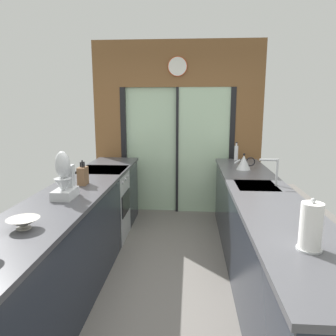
# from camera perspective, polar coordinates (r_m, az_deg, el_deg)

# --- Properties ---
(ground_plane) EXTENTS (5.04, 7.60, 0.02)m
(ground_plane) POSITION_cam_1_polar(r_m,az_deg,el_deg) (3.74, 0.36, -16.60)
(ground_plane) COLOR slate
(back_wall_unit) EXTENTS (2.64, 0.12, 2.70)m
(back_wall_unit) POSITION_cam_1_polar(r_m,az_deg,el_deg) (5.11, 1.68, 8.85)
(back_wall_unit) COLOR brown
(back_wall_unit) RESTS_ON ground_plane
(left_counter_run) EXTENTS (0.62, 3.80, 0.92)m
(left_counter_run) POSITION_cam_1_polar(r_m,az_deg,el_deg) (3.30, -16.54, -11.89)
(left_counter_run) COLOR #1E232D
(left_counter_run) RESTS_ON ground_plane
(right_counter_run) EXTENTS (0.62, 3.80, 0.92)m
(right_counter_run) POSITION_cam_1_polar(r_m,az_deg,el_deg) (3.33, 16.18, -11.65)
(right_counter_run) COLOR #1E232D
(right_counter_run) RESTS_ON ground_plane
(sink_faucet) EXTENTS (0.19, 0.02, 0.28)m
(sink_faucet) POSITION_cam_1_polar(r_m,az_deg,el_deg) (3.42, 18.33, 0.02)
(sink_faucet) COLOR #B7BABC
(sink_faucet) RESTS_ON right_counter_run
(oven_range) EXTENTS (0.60, 0.60, 0.92)m
(oven_range) POSITION_cam_1_polar(r_m,az_deg,el_deg) (4.30, -11.32, -6.31)
(oven_range) COLOR #B7BABC
(oven_range) RESTS_ON ground_plane
(mixing_bowl_far) EXTENTS (0.22, 0.22, 0.07)m
(mixing_bowl_far) POSITION_cam_1_polar(r_m,az_deg,el_deg) (2.36, -24.32, -8.93)
(mixing_bowl_far) COLOR gray
(mixing_bowl_far) RESTS_ON left_counter_run
(knife_block) EXTENTS (0.08, 0.14, 0.26)m
(knife_block) POSITION_cam_1_polar(r_m,az_deg,el_deg) (3.41, -14.90, -1.32)
(knife_block) COLOR brown
(knife_block) RESTS_ON left_counter_run
(stand_mixer) EXTENTS (0.17, 0.27, 0.42)m
(stand_mixer) POSITION_cam_1_polar(r_m,az_deg,el_deg) (2.95, -17.96, -2.07)
(stand_mixer) COLOR #B7BABC
(stand_mixer) RESTS_ON left_counter_run
(kettle) EXTENTS (0.26, 0.18, 0.21)m
(kettle) POSITION_cam_1_polar(r_m,az_deg,el_deg) (4.19, 13.34, 0.99)
(kettle) COLOR #B7BABC
(kettle) RESTS_ON right_counter_run
(soap_bottle) EXTENTS (0.06, 0.06, 0.27)m
(soap_bottle) POSITION_cam_1_polar(r_m,az_deg,el_deg) (4.87, 12.02, 2.71)
(soap_bottle) COLOR silver
(soap_bottle) RESTS_ON right_counter_run
(paper_towel_roll) EXTENTS (0.14, 0.14, 0.31)m
(paper_towel_roll) POSITION_cam_1_polar(r_m,az_deg,el_deg) (1.99, 24.06, -9.54)
(paper_towel_roll) COLOR #B7BABC
(paper_towel_roll) RESTS_ON right_counter_run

